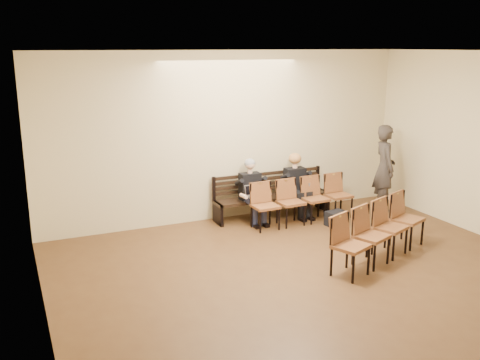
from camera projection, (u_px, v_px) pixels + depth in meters
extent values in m
plane|color=#54371C|center=(376.00, 322.00, 7.12)|extent=(10.00, 10.00, 0.00)
cube|color=beige|center=(229.00, 136.00, 11.12)|extent=(8.00, 0.02, 3.50)
cube|color=beige|center=(49.00, 243.00, 5.11)|extent=(0.02, 10.00, 3.50)
cube|color=white|center=(395.00, 53.00, 6.26)|extent=(8.00, 10.00, 0.02)
cube|color=black|center=(272.00, 206.00, 11.51)|extent=(2.60, 0.90, 0.45)
cube|color=silver|center=(255.00, 198.00, 10.92)|extent=(0.37, 0.32, 0.23)
cylinder|color=silver|center=(308.00, 193.00, 11.32)|extent=(0.07, 0.07, 0.21)
cube|color=black|center=(336.00, 218.00, 10.94)|extent=(0.45, 0.34, 0.30)
imported|color=#36302C|center=(385.00, 162.00, 11.75)|extent=(0.76, 0.93, 2.21)
cube|color=brown|center=(303.00, 201.00, 11.03)|extent=(2.29, 0.59, 0.94)
cube|color=brown|center=(381.00, 232.00, 9.12)|extent=(2.43, 1.39, 0.99)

